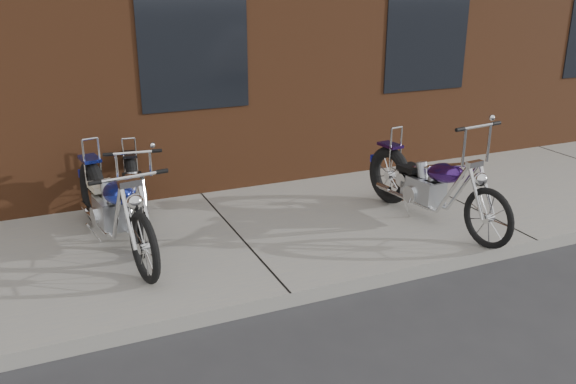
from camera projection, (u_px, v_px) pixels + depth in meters
name	position (u px, v px, depth m)	size (l,w,h in m)	color
ground	(291.00, 308.00, 5.68)	(120.00, 120.00, 0.00)	#2D2D2F
sidewalk	(238.00, 240.00, 6.95)	(22.00, 3.00, 0.15)	gray
chopper_purple	(431.00, 188.00, 7.16)	(0.58, 2.32, 1.30)	black
chopper_blue	(114.00, 210.00, 6.44)	(0.65, 2.42, 1.06)	black
chopper_third	(135.00, 197.00, 6.97)	(0.55, 2.12, 1.08)	black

